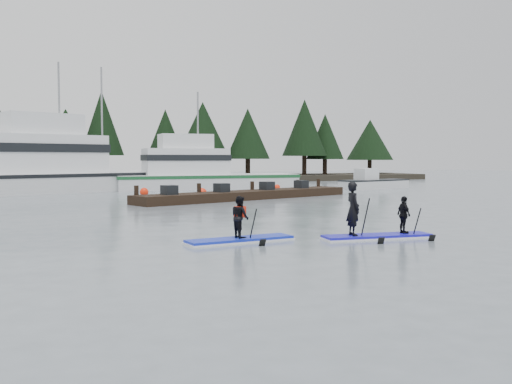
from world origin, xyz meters
name	(u,v)px	position (x,y,z in m)	size (l,w,h in m)	color
ground	(337,240)	(0.00, 0.00, 0.00)	(160.00, 160.00, 0.00)	slate
far_shore	(109,180)	(0.00, 42.00, 0.30)	(70.00, 8.00, 0.60)	#2D281E
treeline	(109,183)	(0.00, 42.00, 0.00)	(60.00, 4.00, 8.00)	black
fishing_boat_large	(65,180)	(-5.13, 29.19, 0.80)	(19.31, 11.24, 10.42)	silver
fishing_boat_medium	(202,181)	(5.15, 28.82, 0.61)	(14.47, 4.75, 8.54)	silver
skiff	(374,184)	(17.66, 23.28, 0.36)	(6.16, 1.85, 0.72)	silver
floating_dock	(248,195)	(4.11, 16.68, 0.25)	(14.88, 1.98, 0.50)	black
buoy_b	(144,194)	(-0.59, 23.59, 0.00)	(0.57, 0.57, 0.57)	#FD290C
buoy_d	(202,196)	(2.55, 20.77, 0.00)	(0.64, 0.64, 0.64)	#FD290C
buoy_c	(277,189)	(10.20, 25.53, 0.00)	(0.50, 0.50, 0.50)	#FD290C
paddleboard_solo	(240,227)	(-2.72, 0.85, 0.42)	(3.26, 1.18, 1.81)	#1428BC
paddleboard_duo	(374,220)	(1.25, -0.09, 0.56)	(3.43, 1.39, 2.22)	#1714BF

